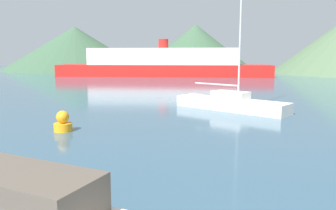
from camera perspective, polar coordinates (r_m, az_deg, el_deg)
The scene contains 5 objects.
sailboat_middle at distance 21.82m, azimuth 10.80°, elevation 0.53°, with size 7.31×5.87×11.68m.
ferry_distant at distance 58.68m, azimuth -0.81°, elevation 7.14°, with size 37.43×7.76×6.53m.
buoy_marker at distance 16.06m, azimuth -17.84°, elevation -2.96°, with size 0.84×0.84×0.97m.
hill_west at distance 90.65m, azimuth -15.83°, elevation 9.46°, with size 36.63×36.63×11.25m.
hill_central at distance 76.23m, azimuth 4.82°, elevation 9.81°, with size 27.68×27.68×10.74m.
Camera 1 is at (1.28, -1.14, 3.45)m, focal length 35.00 mm.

